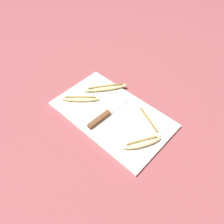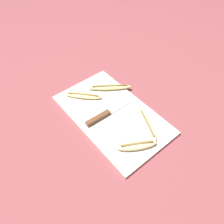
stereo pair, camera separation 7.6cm
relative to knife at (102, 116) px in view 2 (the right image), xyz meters
name	(u,v)px [view 2 (the right image)]	position (x,y,z in m)	size (l,w,h in m)	color
ground_plane	(112,115)	(0.01, 0.05, -0.02)	(4.00, 4.00, 0.00)	#93474C
cutting_board	(112,114)	(0.01, 0.05, -0.01)	(0.50, 0.29, 0.01)	silver
knife	(102,116)	(0.00, 0.00, 0.00)	(0.03, 0.23, 0.02)	brown
banana_pale_long	(147,124)	(0.15, 0.11, 0.00)	(0.17, 0.11, 0.02)	beige
banana_spotted_left	(110,87)	(-0.11, 0.14, 0.00)	(0.15, 0.18, 0.02)	#DBC684
banana_soft_right	(137,145)	(0.19, 0.01, 0.00)	(0.11, 0.15, 0.02)	beige
banana_golden_short	(83,96)	(-0.15, 0.01, 0.00)	(0.15, 0.14, 0.02)	#EDD689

